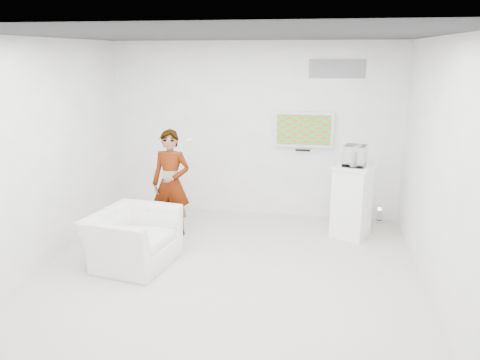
{
  "coord_description": "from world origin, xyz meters",
  "views": [
    {
      "loc": [
        1.1,
        -5.45,
        2.81
      ],
      "look_at": [
        0.07,
        0.6,
        1.13
      ],
      "focal_mm": 35.0,
      "sensor_mm": 36.0,
      "label": 1
    }
  ],
  "objects_px": {
    "person": "(171,184)",
    "pedestal": "(352,201)",
    "armchair": "(133,238)",
    "floor_uplight": "(379,215)",
    "tv": "(304,129)"
  },
  "relations": [
    {
      "from": "person",
      "to": "pedestal",
      "type": "height_order",
      "value": "person"
    },
    {
      "from": "armchair",
      "to": "pedestal",
      "type": "distance_m",
      "value": 3.36
    },
    {
      "from": "armchair",
      "to": "floor_uplight",
      "type": "bearing_deg",
      "value": -47.51
    },
    {
      "from": "person",
      "to": "armchair",
      "type": "height_order",
      "value": "person"
    },
    {
      "from": "tv",
      "to": "floor_uplight",
      "type": "height_order",
      "value": "tv"
    },
    {
      "from": "floor_uplight",
      "to": "pedestal",
      "type": "bearing_deg",
      "value": -127.02
    },
    {
      "from": "tv",
      "to": "person",
      "type": "relative_size",
      "value": 0.59
    },
    {
      "from": "person",
      "to": "armchair",
      "type": "xyz_separation_m",
      "value": [
        -0.21,
        -1.12,
        -0.47
      ]
    },
    {
      "from": "floor_uplight",
      "to": "person",
      "type": "bearing_deg",
      "value": -161.51
    },
    {
      "from": "person",
      "to": "armchair",
      "type": "bearing_deg",
      "value": -95.92
    },
    {
      "from": "tv",
      "to": "person",
      "type": "height_order",
      "value": "tv"
    },
    {
      "from": "tv",
      "to": "floor_uplight",
      "type": "relative_size",
      "value": 3.94
    },
    {
      "from": "armchair",
      "to": "floor_uplight",
      "type": "height_order",
      "value": "armchair"
    },
    {
      "from": "pedestal",
      "to": "floor_uplight",
      "type": "xyz_separation_m",
      "value": [
        0.52,
        0.69,
        -0.44
      ]
    },
    {
      "from": "person",
      "to": "floor_uplight",
      "type": "bearing_deg",
      "value": 23.01
    }
  ]
}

